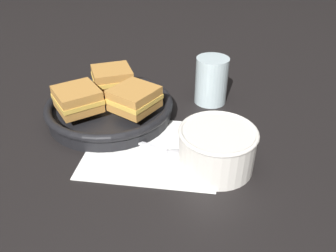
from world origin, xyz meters
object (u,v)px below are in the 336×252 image
at_px(soup_bowl, 217,146).
at_px(sandwich_far_left, 112,78).
at_px(sandwich_near_left, 77,99).
at_px(drinking_glass, 211,80).
at_px(skillet, 110,109).
at_px(sandwich_near_right, 134,98).
at_px(spoon, 169,151).

distance_m(soup_bowl, sandwich_far_left, 0.32).
height_order(sandwich_near_left, drinking_glass, drinking_glass).
relative_size(sandwich_near_left, drinking_glass, 1.09).
distance_m(skillet, sandwich_near_left, 0.08).
relative_size(skillet, drinking_glass, 2.53).
xyz_separation_m(soup_bowl, sandwich_near_right, (-0.16, 0.13, 0.02)).
bearing_deg(sandwich_near_left, soup_bowl, -24.76).
distance_m(soup_bowl, spoon, 0.10).
relative_size(spoon, sandwich_far_left, 1.32).
height_order(spoon, sandwich_far_left, sandwich_far_left).
height_order(spoon, sandwich_near_left, sandwich_near_left).
bearing_deg(drinking_glass, sandwich_near_right, -146.65).
height_order(sandwich_near_right, sandwich_far_left, same).
distance_m(sandwich_near_left, sandwich_far_left, 0.12).
height_order(spoon, drinking_glass, drinking_glass).
xyz_separation_m(sandwich_near_left, sandwich_far_left, (0.05, 0.11, 0.00)).
relative_size(sandwich_near_right, sandwich_far_left, 1.08).
bearing_deg(sandwich_near_left, skillet, 32.61).
xyz_separation_m(sandwich_far_left, drinking_glass, (0.23, 0.01, -0.01)).
bearing_deg(sandwich_near_right, sandwich_near_left, -177.39).
xyz_separation_m(sandwich_near_right, drinking_glass, (0.17, 0.11, -0.01)).
xyz_separation_m(spoon, skillet, (-0.14, 0.14, 0.01)).
xyz_separation_m(soup_bowl, drinking_glass, (0.01, 0.25, 0.01)).
distance_m(skillet, drinking_glass, 0.25).
relative_size(soup_bowl, drinking_glass, 1.24).
bearing_deg(spoon, skillet, 158.50).
bearing_deg(sandwich_far_left, soup_bowl, -46.15).
relative_size(spoon, skillet, 0.53).
xyz_separation_m(skillet, sandwich_near_left, (-0.06, -0.04, 0.04)).
xyz_separation_m(skillet, drinking_glass, (0.23, 0.08, 0.03)).
bearing_deg(soup_bowl, sandwich_near_right, 140.18).
relative_size(soup_bowl, sandwich_near_right, 1.14).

